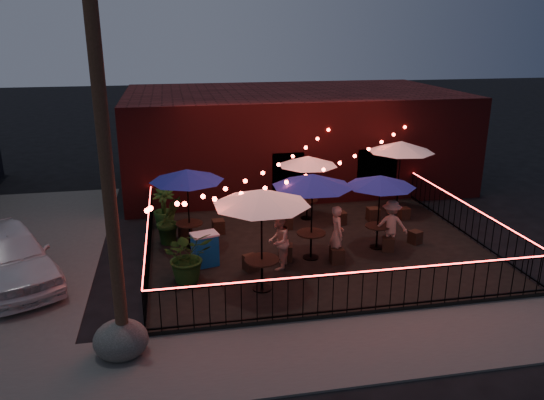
{
  "coord_description": "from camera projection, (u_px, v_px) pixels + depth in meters",
  "views": [
    {
      "loc": [
        -4.19,
        -12.53,
        6.53
      ],
      "look_at": [
        -1.24,
        2.74,
        1.49
      ],
      "focal_mm": 35.0,
      "sensor_mm": 36.0,
      "label": 1
    }
  ],
  "objects": [
    {
      "name": "bistro_chair_5",
      "position": [
        337.0,
        255.0,
        15.1
      ],
      "size": [
        0.4,
        0.4,
        0.44
      ],
      "primitive_type": "cube",
      "rotation": [
        0.0,
        0.0,
        3.08
      ],
      "color": "black",
      "rests_on": "patio"
    },
    {
      "name": "cafe_table_1",
      "position": [
        187.0,
        176.0,
        15.63
      ],
      "size": [
        2.28,
        2.28,
        2.45
      ],
      "rotation": [
        0.0,
        0.0,
        0.03
      ],
      "color": "black",
      "rests_on": "patio"
    },
    {
      "name": "potted_shrub_b",
      "position": [
        170.0,
        220.0,
        16.33
      ],
      "size": [
        1.03,
        0.94,
        1.52
      ],
      "primitive_type": "imported",
      "rotation": [
        0.0,
        0.0,
        0.4
      ],
      "color": "#103713",
      "rests_on": "patio"
    },
    {
      "name": "cafe_table_3",
      "position": [
        308.0,
        162.0,
        18.06
      ],
      "size": [
        2.58,
        2.58,
        2.26
      ],
      "rotation": [
        0.0,
        0.0,
        0.31
      ],
      "color": "black",
      "rests_on": "patio"
    },
    {
      "name": "potted_shrub_c",
      "position": [
        164.0,
        208.0,
        17.77
      ],
      "size": [
        0.76,
        0.76,
        1.32
      ],
      "primitive_type": "imported",
      "rotation": [
        0.0,
        0.0,
        -0.03
      ],
      "color": "#163A0D",
      "rests_on": "patio"
    },
    {
      "name": "potted_shrub_a",
      "position": [
        188.0,
        256.0,
        13.87
      ],
      "size": [
        1.49,
        1.35,
        1.44
      ],
      "primitive_type": "imported",
      "rotation": [
        0.0,
        0.0,
        0.2
      ],
      "color": "#14360D",
      "rests_on": "patio"
    },
    {
      "name": "bistro_chair_7",
      "position": [
        340.0,
        218.0,
        18.1
      ],
      "size": [
        0.37,
        0.37,
        0.43
      ],
      "primitive_type": "cube",
      "rotation": [
        0.0,
        0.0,
        3.16
      ],
      "color": "black",
      "rests_on": "patio"
    },
    {
      "name": "bistro_chair_11",
      "position": [
        404.0,
        213.0,
        18.59
      ],
      "size": [
        0.37,
        0.37,
        0.41
      ],
      "primitive_type": "cube",
      "rotation": [
        0.0,
        0.0,
        3.21
      ],
      "color": "black",
      "rests_on": "patio"
    },
    {
      "name": "patron_b",
      "position": [
        278.0,
        241.0,
        14.59
      ],
      "size": [
        0.87,
        0.96,
        1.6
      ],
      "primitive_type": "imported",
      "rotation": [
        0.0,
        0.0,
        -1.98
      ],
      "color": "tan",
      "rests_on": "patio"
    },
    {
      "name": "patron_a",
      "position": [
        337.0,
        233.0,
        15.1
      ],
      "size": [
        0.41,
        0.61,
        1.64
      ],
      "primitive_type": "imported",
      "rotation": [
        0.0,
        0.0,
        1.55
      ],
      "color": "#DFAF94",
      "rests_on": "patio"
    },
    {
      "name": "ground",
      "position": [
        336.0,
        280.0,
        14.47
      ],
      "size": [
        110.0,
        110.0,
        0.0
      ],
      "primitive_type": "plane",
      "color": "black",
      "rests_on": "ground"
    },
    {
      "name": "patio",
      "position": [
        316.0,
        249.0,
        16.32
      ],
      "size": [
        10.0,
        8.0,
        0.15
      ],
      "primitive_type": "cube",
      "color": "black",
      "rests_on": "ground"
    },
    {
      "name": "bistro_chair_2",
      "position": [
        185.0,
        231.0,
        16.86
      ],
      "size": [
        0.46,
        0.46,
        0.47
      ],
      "primitive_type": "cube",
      "rotation": [
        0.0,
        0.0,
        0.17
      ],
      "color": "black",
      "rests_on": "patio"
    },
    {
      "name": "boulder",
      "position": [
        121.0,
        340.0,
        10.95
      ],
      "size": [
        1.22,
        1.12,
        0.79
      ],
      "primitive_type": "ellipsoid",
      "rotation": [
        0.0,
        0.0,
        -0.31
      ],
      "color": "#41423D",
      "rests_on": "ground"
    },
    {
      "name": "fence_right",
      "position": [
        467.0,
        220.0,
        17.04
      ],
      "size": [
        0.04,
        8.0,
        1.04
      ],
      "rotation": [
        0.0,
        0.0,
        1.57
      ],
      "color": "black",
      "rests_on": "patio"
    },
    {
      "name": "cafe_table_5",
      "position": [
        401.0,
        147.0,
        18.76
      ],
      "size": [
        2.88,
        2.88,
        2.6
      ],
      "rotation": [
        0.0,
        0.0,
        0.26
      ],
      "color": "black",
      "rests_on": "patio"
    },
    {
      "name": "cafe_table_0",
      "position": [
        261.0,
        198.0,
        12.87
      ],
      "size": [
        3.13,
        3.13,
        2.68
      ],
      "rotation": [
        0.0,
        0.0,
        -0.36
      ],
      "color": "black",
      "rests_on": "patio"
    },
    {
      "name": "bistro_chair_1",
      "position": [
        251.0,
        263.0,
        14.65
      ],
      "size": [
        0.47,
        0.47,
        0.43
      ],
      "primitive_type": "cube",
      "rotation": [
        0.0,
        0.0,
        3.53
      ],
      "color": "black",
      "rests_on": "patio"
    },
    {
      "name": "patron_c",
      "position": [
        391.0,
        225.0,
        15.93
      ],
      "size": [
        1.12,
        0.87,
        1.53
      ],
      "primitive_type": "imported",
      "rotation": [
        0.0,
        0.0,
        2.79
      ],
      "color": "#D0A58E",
      "rests_on": "patio"
    },
    {
      "name": "bistro_chair_6",
      "position": [
        287.0,
        223.0,
        17.68
      ],
      "size": [
        0.38,
        0.38,
        0.41
      ],
      "primitive_type": "cube",
      "rotation": [
        0.0,
        0.0,
        -0.1
      ],
      "color": "black",
      "rests_on": "patio"
    },
    {
      "name": "brick_building",
      "position": [
        291.0,
        137.0,
        23.37
      ],
      "size": [
        14.0,
        8.0,
        4.0
      ],
      "color": "#3C1010",
      "rests_on": "ground"
    },
    {
      "name": "utility_pole",
      "position": [
        107.0,
        172.0,
        9.84
      ],
      "size": [
        0.26,
        0.26,
        8.0
      ],
      "primitive_type": "cylinder",
      "color": "#3D2919",
      "rests_on": "ground"
    },
    {
      "name": "bistro_chair_3",
      "position": [
        218.0,
        227.0,
        17.28
      ],
      "size": [
        0.41,
        0.41,
        0.46
      ],
      "primitive_type": "cube",
      "rotation": [
        0.0,
        0.0,
        3.21
      ],
      "color": "black",
      "rests_on": "patio"
    },
    {
      "name": "bistro_chair_9",
      "position": [
        415.0,
        237.0,
        16.49
      ],
      "size": [
        0.45,
        0.45,
        0.4
      ],
      "primitive_type": "cube",
      "rotation": [
        0.0,
        0.0,
        3.56
      ],
      "color": "black",
      "rests_on": "patio"
    },
    {
      "name": "fence_front",
      "position": [
        362.0,
        292.0,
        12.4
      ],
      "size": [
        10.0,
        0.04,
        1.04
      ],
      "color": "black",
      "rests_on": "patio"
    },
    {
      "name": "car_white",
      "position": [
        9.0,
        256.0,
        14.08
      ],
      "size": [
        3.72,
        4.91,
        1.56
      ],
      "primitive_type": "imported",
      "rotation": [
        0.0,
        0.0,
        0.47
      ],
      "color": "white",
      "rests_on": "ground"
    },
    {
      "name": "festoon_lights",
      "position": [
        287.0,
        176.0,
        15.1
      ],
      "size": [
        10.02,
        8.72,
        1.32
      ],
      "color": "#FF3123",
      "rests_on": "ground"
    },
    {
      "name": "bistro_chair_4",
      "position": [
        285.0,
        253.0,
        15.26
      ],
      "size": [
        0.48,
        0.48,
        0.47
      ],
      "primitive_type": "cube",
      "rotation": [
        0.0,
        0.0,
        -0.23
      ],
      "color": "black",
      "rests_on": "patio"
    },
    {
      "name": "bistro_chair_10",
      "position": [
        373.0,
        214.0,
        18.39
      ],
      "size": [
        0.4,
        0.4,
        0.47
      ],
      "primitive_type": "cube",
      "rotation": [
        0.0,
        0.0,
        0.02
      ],
      "color": "black",
      "rests_on": "patio"
    },
    {
      "name": "cooler",
      "position": [
        205.0,
        249.0,
        14.87
      ],
      "size": [
        0.83,
        0.69,
        0.96
      ],
      "rotation": [
        0.0,
        0.0,
        0.25
      ],
      "color": "#0F57A9",
      "rests_on": "patio"
    },
    {
      "name": "cafe_table_4",
      "position": [
        381.0,
        182.0,
        15.58
      ],
      "size": [
        2.69,
        2.69,
        2.29
      ],
      "rotation": [
        0.0,
        0.0,
        -0.37
      ],
      "color": "black",
      "rests_on": "patio"
    },
    {
      "name": "sidewalk",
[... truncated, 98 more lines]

